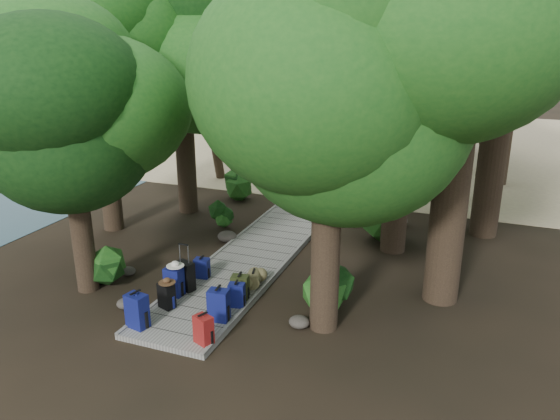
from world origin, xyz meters
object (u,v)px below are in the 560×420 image
at_px(backpack_right_a, 203,328).
at_px(kayak, 276,154).
at_px(backpack_right_c, 237,294).
at_px(suitcase_on_boardwalk, 185,276).
at_px(backpack_left_b, 166,294).
at_px(backpack_left_d, 202,267).
at_px(duffel_right_khaki, 254,279).
at_px(backpack_right_b, 219,304).
at_px(backpack_right_d, 240,286).
at_px(backpack_left_a, 137,309).
at_px(backpack_left_c, 174,280).
at_px(lone_suitcase_on_sand, 346,173).
at_px(sun_lounger, 434,165).

bearing_deg(backpack_right_a, kayak, 129.24).
height_order(backpack_right_c, suitcase_on_boardwalk, suitcase_on_boardwalk).
height_order(backpack_left_b, backpack_right_c, backpack_left_b).
bearing_deg(kayak, backpack_left_d, -71.36).
height_order(duffel_right_khaki, kayak, duffel_right_khaki).
bearing_deg(backpack_right_a, backpack_right_b, 120.80).
height_order(duffel_right_khaki, suitcase_on_boardwalk, suitcase_on_boardwalk).
distance_m(backpack_right_a, backpack_right_d, 1.93).
bearing_deg(backpack_left_d, duffel_right_khaki, -5.48).
relative_size(backpack_left_a, suitcase_on_boardwalk, 1.16).
xyz_separation_m(backpack_left_c, backpack_right_c, (1.54, 0.04, -0.07)).
xyz_separation_m(backpack_left_b, lone_suitcase_on_sand, (1.04, 11.42, -0.08)).
bearing_deg(sun_lounger, lone_suitcase_on_sand, -147.78).
relative_size(backpack_right_c, sun_lounger, 0.31).
bearing_deg(backpack_right_d, suitcase_on_boardwalk, 173.30).
height_order(backpack_left_c, suitcase_on_boardwalk, backpack_left_c).
xyz_separation_m(backpack_left_c, suitcase_on_boardwalk, (0.10, 0.33, -0.03)).
xyz_separation_m(backpack_right_a, kayak, (-4.44, 15.22, -0.25)).
height_order(backpack_left_c, duffel_right_khaki, backpack_left_c).
distance_m(duffel_right_khaki, lone_suitcase_on_sand, 9.80).
xyz_separation_m(backpack_right_b, suitcase_on_boardwalk, (-1.35, 0.96, -0.04)).
bearing_deg(backpack_right_b, suitcase_on_boardwalk, 137.75).
distance_m(lone_suitcase_on_sand, kayak, 4.97).
relative_size(backpack_right_c, duffel_right_khaki, 1.11).
bearing_deg(sun_lounger, backpack_right_b, -111.54).
xyz_separation_m(backpack_left_a, lone_suitcase_on_sand, (1.16, 12.32, -0.16)).
xyz_separation_m(backpack_left_d, backpack_right_a, (1.43, -2.54, 0.05)).
distance_m(backpack_right_c, backpack_right_d, 0.40).
relative_size(duffel_right_khaki, sun_lounger, 0.28).
height_order(backpack_left_b, backpack_right_a, backpack_right_a).
bearing_deg(backpack_right_c, backpack_left_d, 133.17).
relative_size(backpack_left_c, lone_suitcase_on_sand, 1.09).
distance_m(backpack_right_d, duffel_right_khaki, 0.66).
relative_size(duffel_right_khaki, kayak, 0.15).
height_order(backpack_left_c, backpack_right_d, backpack_left_c).
distance_m(backpack_left_c, backpack_left_d, 1.05).
bearing_deg(backpack_right_a, backpack_left_d, 142.30).
height_order(backpack_right_a, kayak, backpack_right_a).
distance_m(backpack_right_c, duffel_right_khaki, 1.04).
bearing_deg(backpack_right_a, sun_lounger, 102.95).
xyz_separation_m(duffel_right_khaki, suitcase_on_boardwalk, (-1.39, -0.74, 0.17)).
distance_m(duffel_right_khaki, kayak, 13.37).
relative_size(backpack_left_b, sun_lounger, 0.33).
bearing_deg(backpack_left_a, backpack_right_b, 41.94).
xyz_separation_m(lone_suitcase_on_sand, sun_lounger, (3.06, 2.82, -0.03)).
xyz_separation_m(backpack_right_d, lone_suitcase_on_sand, (-0.25, 10.44, -0.05)).
bearing_deg(backpack_left_b, suitcase_on_boardwalk, 112.37).
bearing_deg(duffel_right_khaki, backpack_right_d, -109.03).
height_order(backpack_left_d, sun_lounger, backpack_left_d).
xyz_separation_m(backpack_left_a, sun_lounger, (4.23, 15.15, -0.19)).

